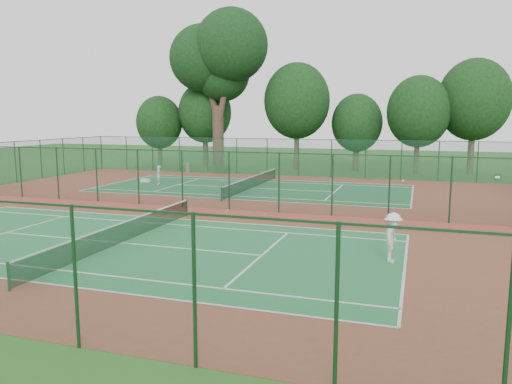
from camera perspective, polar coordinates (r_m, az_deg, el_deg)
ground at (r=30.50m, az=-5.77°, el=-1.85°), size 120.00×120.00×0.00m
red_pad at (r=30.50m, az=-5.77°, el=-1.84°), size 40.00×36.00×0.01m
court_near at (r=22.75m, az=-14.99°, el=-5.66°), size 23.77×10.97×0.01m
court_far at (r=38.79m, az=-0.41°, el=0.44°), size 23.77×10.97×0.01m
fence_north at (r=47.17m, az=3.06°, el=4.01°), size 40.00×0.09×3.50m
fence_divider at (r=30.23m, az=-5.82°, el=1.43°), size 40.00×0.09×3.50m
tennis_net_near at (r=22.62m, az=-15.05°, el=-4.36°), size 0.10×12.90×0.97m
tennis_net_far at (r=38.72m, az=-0.41°, el=1.22°), size 0.10×12.90×0.97m
player_near at (r=19.64m, az=15.35°, el=-5.04°), size 0.78×1.27×1.91m
player_far at (r=41.72m, az=-11.10°, el=1.92°), size 0.51×0.64×1.53m
trash_bin at (r=50.20m, az=-7.80°, el=2.75°), size 0.69×0.69×0.94m
bench at (r=48.82m, az=-4.10°, el=2.57°), size 1.33×0.84×0.79m
kit_bag at (r=43.38m, az=-12.54°, el=1.30°), size 0.83×0.36×0.31m
stray_ball_a at (r=29.16m, az=-3.43°, el=-2.22°), size 0.07×0.07×0.07m
stray_ball_b at (r=28.26m, az=1.09°, el=-2.55°), size 0.07×0.07×0.07m
stray_ball_c at (r=29.67m, az=-3.22°, el=-2.03°), size 0.07×0.07×0.07m
big_tree at (r=54.31m, az=-4.24°, el=15.15°), size 10.80×7.90×16.59m
evergreen_row at (r=53.26m, az=5.32°, el=2.60°), size 39.00×5.00×12.00m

